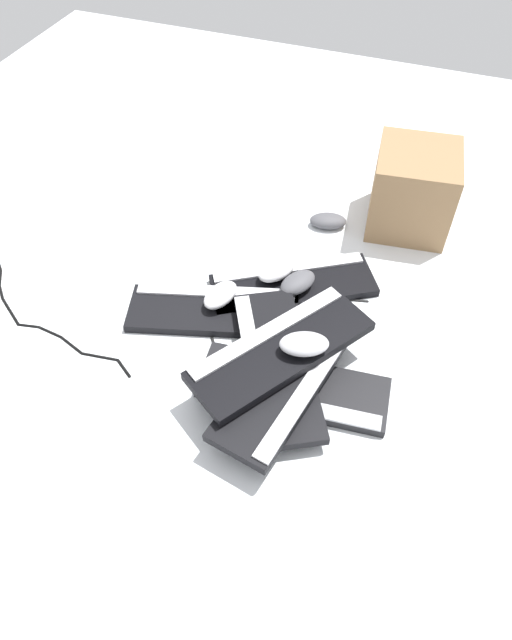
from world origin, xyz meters
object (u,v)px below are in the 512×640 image
mouse_3 (276,270)px  mouse_4 (329,221)px  mouse_0 (220,295)px  mouse_2 (297,282)px  mouse_1 (304,344)px  keyboard_0 (214,310)px  keyboard_5 (281,349)px  keyboard_1 (293,388)px  keyboard_4 (288,379)px  cardboard_box (413,190)px  keyboard_2 (293,285)px  keyboard_3 (276,363)px

mouse_3 → mouse_4: (-0.07, -0.29, -0.03)m
mouse_0 → mouse_3: size_ratio=1.00×
mouse_0 → mouse_4: bearing=173.3°
mouse_2 → mouse_4: (-0.01, -0.31, -0.03)m
mouse_1 → mouse_4: size_ratio=1.00×
keyboard_0 → mouse_2: (-0.18, -0.14, 0.04)m
keyboard_5 → mouse_1: 0.06m
mouse_4 → keyboard_1: bearing=81.2°
keyboard_4 → mouse_1: size_ratio=4.19×
mouse_0 → cardboard_box: size_ratio=0.45×
keyboard_2 → cardboard_box: cardboard_box is taller
keyboard_5 → mouse_4: (0.04, -0.58, -0.08)m
keyboard_0 → keyboard_4: keyboard_4 is taller
keyboard_4 → mouse_1: bearing=-106.8°
keyboard_0 → mouse_4: (-0.19, -0.44, 0.01)m
keyboard_0 → keyboard_2: same height
keyboard_1 → keyboard_5: (0.04, -0.03, 0.09)m
keyboard_2 → cardboard_box: (-0.23, -0.39, 0.11)m
keyboard_4 → mouse_3: bearing=-67.3°
keyboard_0 → mouse_4: mouse_4 is taller
mouse_3 → keyboard_0: bearing=177.2°
keyboard_5 → mouse_0: size_ratio=4.10×
keyboard_1 → cardboard_box: (-0.13, -0.71, 0.11)m
mouse_1 → keyboard_4: bearing=51.1°
keyboard_0 → mouse_4: bearing=-112.8°
mouse_0 → mouse_2: bearing=139.3°
mouse_3 → cardboard_box: 0.48m
mouse_0 → mouse_2: 0.20m
keyboard_4 → mouse_4: keyboard_4 is taller
keyboard_3 → keyboard_4: 0.08m
keyboard_0 → mouse_2: mouse_2 is taller
keyboard_3 → mouse_4: bearing=-87.4°
mouse_2 → mouse_1: bearing=-132.4°
keyboard_2 → mouse_4: 0.29m
keyboard_1 → mouse_0: mouse_0 is taller
keyboard_0 → keyboard_1: (-0.27, 0.16, 0.00)m
keyboard_3 → keyboard_0: bearing=-31.1°
mouse_4 → keyboard_5: bearing=77.3°
mouse_4 → mouse_3: bearing=59.6°
cardboard_box → mouse_1: bearing=79.5°
keyboard_4 → mouse_2: bearing=-76.2°
keyboard_5 → mouse_4: bearing=-86.3°
keyboard_2 → mouse_2: (-0.02, 0.02, 0.04)m
keyboard_3 → keyboard_1: bearing=148.3°
keyboard_1 → mouse_0: bearing=-35.9°
keyboard_1 → mouse_1: size_ratio=4.12×
keyboard_1 → mouse_4: mouse_4 is taller
mouse_1 → mouse_2: size_ratio=1.00×
keyboard_3 → mouse_3: bearing=-71.3°
mouse_3 → keyboard_1: bearing=-121.6°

